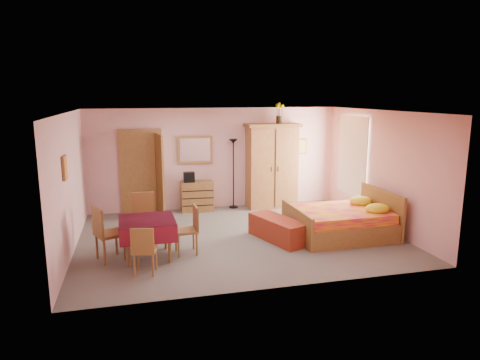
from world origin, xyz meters
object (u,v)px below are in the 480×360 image
object	(u,v)px
stereo	(189,177)
bench	(278,229)
chest_of_drawers	(197,196)
sunflower_vase	(279,113)
dining_table	(148,238)
chair_west	(110,233)
chair_south	(145,249)
wall_mirror	(195,150)
floor_lamp	(233,174)
chair_north	(144,219)
wardrobe	(271,166)
bed	(340,214)
chair_east	(186,230)

from	to	relation	value
stereo	bench	xyz separation A→B (m)	(1.47, -2.63, -0.66)
chest_of_drawers	sunflower_vase	size ratio (longest dim) A/B	1.52
sunflower_vase	dining_table	xyz separation A→B (m)	(-3.50, -2.95, -2.10)
chest_of_drawers	chair_west	size ratio (longest dim) A/B	0.81
chair_south	chest_of_drawers	bearing A→B (deg)	81.29
chest_of_drawers	wall_mirror	bearing A→B (deg)	93.00
dining_table	chair_south	size ratio (longest dim) A/B	1.19
floor_lamp	chair_west	distance (m)	4.25
floor_lamp	chair_north	bearing A→B (deg)	-135.67
wall_mirror	chair_north	xyz separation A→B (m)	(-1.39, -2.43, -1.04)
sunflower_vase	chair_west	size ratio (longest dim) A/B	0.53
wardrobe	bed	bearing A→B (deg)	-76.86
chest_of_drawers	chair_north	world-z (taller)	chair_north
floor_lamp	sunflower_vase	world-z (taller)	sunflower_vase
chest_of_drawers	chair_west	xyz separation A→B (m)	(-2.00, -2.93, 0.12)
stereo	dining_table	world-z (taller)	stereo
floor_lamp	bed	distance (m)	3.26
chair_north	chair_west	world-z (taller)	chair_north
dining_table	chair_south	world-z (taller)	chair_south
wardrobe	chair_south	bearing A→B (deg)	-133.22
chest_of_drawers	bench	world-z (taller)	chest_of_drawers
wall_mirror	wardrobe	bearing A→B (deg)	-4.66
chest_of_drawers	chair_east	distance (m)	3.00
chest_of_drawers	sunflower_vase	world-z (taller)	sunflower_vase
dining_table	chair_west	xyz separation A→B (m)	(-0.65, 0.04, 0.14)
stereo	bed	xyz separation A→B (m)	(2.82, -2.69, -0.42)
sunflower_vase	chair_west	bearing A→B (deg)	-144.98
bench	chest_of_drawers	bearing A→B (deg)	115.64
chair_north	chair_west	distance (m)	0.93
wall_mirror	stereo	distance (m)	0.72
chair_west	chair_east	xyz separation A→B (m)	(1.36, -0.01, -0.04)
sunflower_vase	chair_east	size ratio (longest dim) A/B	0.58
chair_east	sunflower_vase	bearing A→B (deg)	-46.18
chest_of_drawers	floor_lamp	size ratio (longest dim) A/B	0.45
chair_east	chair_north	bearing A→B (deg)	44.06
bed	bench	xyz separation A→B (m)	(-1.35, 0.06, -0.24)
sunflower_vase	chair_north	size ratio (longest dim) A/B	0.53
floor_lamp	chair_west	world-z (taller)	floor_lamp
wall_mirror	bed	bearing A→B (deg)	-45.92
chest_of_drawers	chair_north	size ratio (longest dim) A/B	0.80
chest_of_drawers	bench	distance (m)	2.93
dining_table	chair_north	xyz separation A→B (m)	(-0.05, 0.74, 0.14)
stereo	chair_east	bearing A→B (deg)	-98.54
floor_lamp	chair_east	world-z (taller)	floor_lamp
wall_mirror	floor_lamp	distance (m)	1.17
floor_lamp	chair_east	xyz separation A→B (m)	(-1.61, -3.02, -0.45)
bench	chair_north	bearing A→B (deg)	171.08
chest_of_drawers	wardrobe	xyz separation A→B (m)	(1.97, -0.02, 0.72)
wardrobe	dining_table	world-z (taller)	wardrobe
chest_of_drawers	floor_lamp	bearing A→B (deg)	8.07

